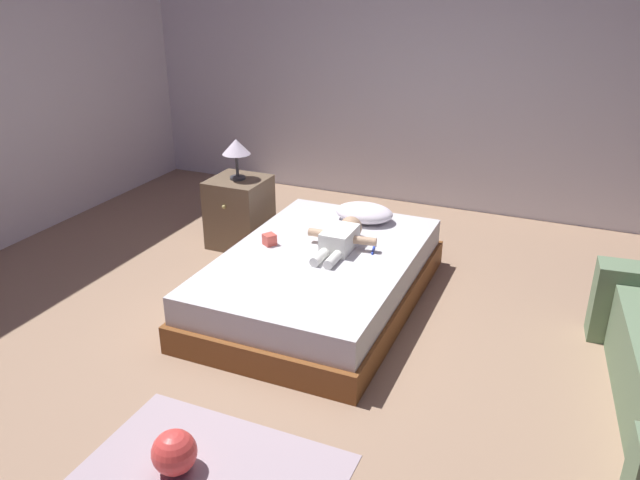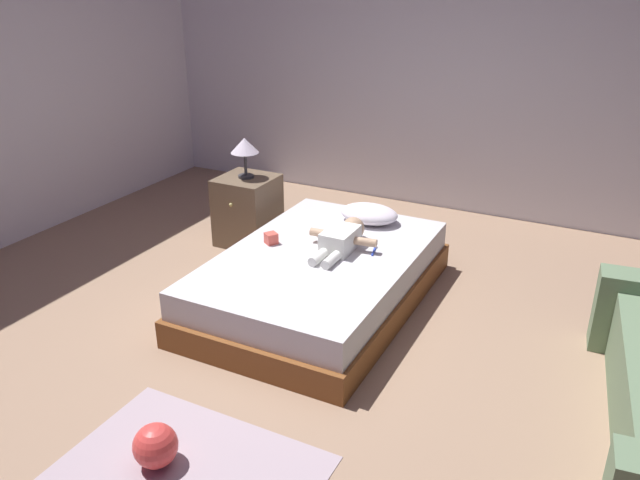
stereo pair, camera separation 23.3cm
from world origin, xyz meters
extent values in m
plane|color=#9A7960|center=(0.00, 0.00, 0.00)|extent=(8.00, 8.00, 0.00)
cube|color=silver|center=(0.00, 3.00, 1.31)|extent=(8.00, 0.12, 2.62)
cube|color=brown|center=(-0.18, 0.74, 0.09)|extent=(1.25, 1.93, 0.18)
cube|color=silver|center=(-0.18, 0.74, 0.28)|extent=(1.20, 1.85, 0.19)
ellipsoid|color=white|center=(-0.11, 1.41, 0.44)|extent=(0.44, 0.32, 0.13)
cube|color=white|center=(-0.09, 0.85, 0.45)|extent=(0.19, 0.29, 0.15)
sphere|color=tan|center=(-0.09, 1.07, 0.45)|extent=(0.16, 0.16, 0.16)
cylinder|color=tan|center=(-0.25, 0.90, 0.45)|extent=(0.16, 0.06, 0.06)
cylinder|color=tan|center=(0.08, 0.90, 0.45)|extent=(0.16, 0.07, 0.06)
cylinder|color=white|center=(-0.14, 0.62, 0.40)|extent=(0.06, 0.19, 0.06)
cylinder|color=white|center=(-0.04, 0.62, 0.40)|extent=(0.06, 0.19, 0.06)
cube|color=blue|center=(0.13, 0.93, 0.38)|extent=(0.05, 0.15, 0.01)
cube|color=white|center=(0.11, 1.00, 0.39)|extent=(0.02, 0.03, 0.01)
cube|color=brown|center=(-1.19, 1.39, 0.28)|extent=(0.44, 0.44, 0.57)
sphere|color=tan|center=(-1.19, 1.16, 0.41)|extent=(0.03, 0.03, 0.03)
cylinder|color=#333338|center=(-1.19, 1.39, 0.58)|extent=(0.13, 0.13, 0.02)
cylinder|color=#333338|center=(-1.19, 1.39, 0.68)|extent=(0.02, 0.02, 0.19)
cone|color=silver|center=(-1.19, 1.39, 0.84)|extent=(0.22, 0.22, 0.12)
cube|color=#AB97A2|center=(0.00, -0.98, 0.00)|extent=(1.19, 0.85, 0.01)
sphere|color=#E0413C|center=(-0.16, -0.99, 0.11)|extent=(0.21, 0.21, 0.21)
cube|color=#E55648|center=(-0.56, 0.73, 0.41)|extent=(0.11, 0.11, 0.08)
camera|label=1|loc=(1.34, -2.77, 2.14)|focal=35.25mm
camera|label=2|loc=(1.55, -2.67, 2.14)|focal=35.25mm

